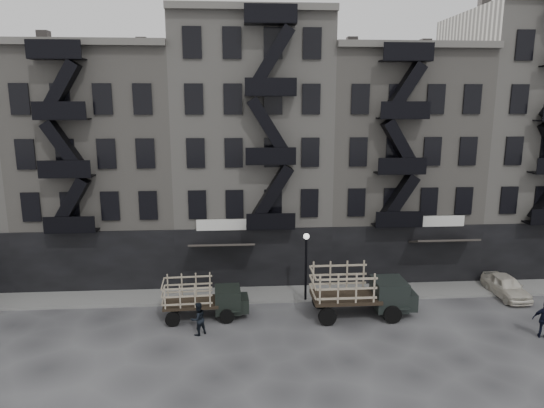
{
  "coord_description": "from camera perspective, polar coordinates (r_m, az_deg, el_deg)",
  "views": [
    {
      "loc": [
        -0.9,
        -24.61,
        11.9
      ],
      "look_at": [
        1.07,
        4.0,
        5.78
      ],
      "focal_mm": 32.0,
      "sensor_mm": 36.0,
      "label": 1
    }
  ],
  "objects": [
    {
      "name": "ground",
      "position": [
        27.35,
        -1.71,
        -13.74
      ],
      "size": [
        140.0,
        140.0,
        0.0
      ],
      "primitive_type": "plane",
      "color": "#38383A",
      "rests_on": "ground"
    },
    {
      "name": "sidewalk",
      "position": [
        30.74,
        -1.99,
        -10.58
      ],
      "size": [
        55.0,
        2.5,
        0.15
      ],
      "primitive_type": "cube",
      "color": "slate",
      "rests_on": "ground"
    },
    {
      "name": "building_midwest",
      "position": [
        35.89,
        -18.65,
        4.38
      ],
      "size": [
        10.0,
        11.35,
        16.2
      ],
      "color": "gray",
      "rests_on": "ground"
    },
    {
      "name": "building_center",
      "position": [
        34.61,
        -2.45,
        6.41
      ],
      "size": [
        10.0,
        11.35,
        18.2
      ],
      "color": "gray",
      "rests_on": "ground"
    },
    {
      "name": "building_mideast",
      "position": [
        36.39,
        13.57,
        4.77
      ],
      "size": [
        10.0,
        11.35,
        16.2
      ],
      "color": "gray",
      "rests_on": "ground"
    },
    {
      "name": "building_east",
      "position": [
        40.38,
        27.44,
        6.59
      ],
      "size": [
        10.0,
        11.35,
        19.2
      ],
      "color": "gray",
      "rests_on": "ground"
    },
    {
      "name": "lamp_post",
      "position": [
        28.96,
        4.03,
        -6.33
      ],
      "size": [
        0.36,
        0.36,
        4.28
      ],
      "color": "black",
      "rests_on": "ground"
    },
    {
      "name": "stake_truck_west",
      "position": [
        27.61,
        -8.14,
        -10.58
      ],
      "size": [
        4.75,
        2.16,
        2.34
      ],
      "rotation": [
        0.0,
        0.0,
        0.05
      ],
      "color": "black",
      "rests_on": "ground"
    },
    {
      "name": "stake_truck_east",
      "position": [
        27.91,
        10.28,
        -9.7
      ],
      "size": [
        5.79,
        2.45,
        2.89
      ],
      "rotation": [
        0.0,
        0.0,
        0.01
      ],
      "color": "black",
      "rests_on": "ground"
    },
    {
      "name": "car_east",
      "position": [
        33.71,
        25.82,
        -8.67
      ],
      "size": [
        1.64,
        3.94,
        1.33
      ],
      "primitive_type": "imported",
      "rotation": [
        0.0,
        0.0,
        0.02
      ],
      "color": "beige",
      "rests_on": "ground"
    },
    {
      "name": "pedestrian_mid",
      "position": [
        25.98,
        -8.69,
        -13.2
      ],
      "size": [
        1.08,
        1.04,
        1.75
      ],
      "primitive_type": "imported",
      "rotation": [
        0.0,
        0.0,
        3.79
      ],
      "color": "black",
      "rests_on": "ground"
    }
  ]
}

